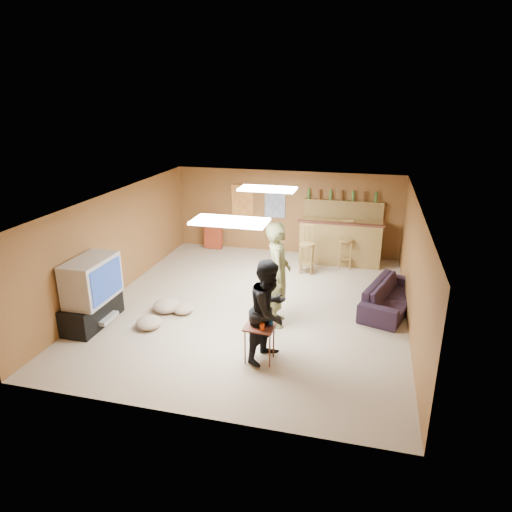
% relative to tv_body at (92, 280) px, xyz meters
% --- Properties ---
extents(ground, '(7.00, 7.00, 0.00)m').
position_rel_tv_body_xyz_m(ground, '(2.65, 1.50, -0.90)').
color(ground, tan).
rests_on(ground, ground).
extents(ceiling, '(6.00, 7.00, 0.02)m').
position_rel_tv_body_xyz_m(ceiling, '(2.65, 1.50, 1.30)').
color(ceiling, silver).
rests_on(ceiling, ground).
extents(wall_back, '(6.00, 0.02, 2.20)m').
position_rel_tv_body_xyz_m(wall_back, '(2.65, 5.00, 0.20)').
color(wall_back, brown).
rests_on(wall_back, ground).
extents(wall_front, '(6.00, 0.02, 2.20)m').
position_rel_tv_body_xyz_m(wall_front, '(2.65, -2.00, 0.20)').
color(wall_front, brown).
rests_on(wall_front, ground).
extents(wall_left, '(0.02, 7.00, 2.20)m').
position_rel_tv_body_xyz_m(wall_left, '(-0.35, 1.50, 0.20)').
color(wall_left, brown).
rests_on(wall_left, ground).
extents(wall_right, '(0.02, 7.00, 2.20)m').
position_rel_tv_body_xyz_m(wall_right, '(5.65, 1.50, 0.20)').
color(wall_right, brown).
rests_on(wall_right, ground).
extents(tv_stand, '(0.55, 1.30, 0.50)m').
position_rel_tv_body_xyz_m(tv_stand, '(-0.07, 0.00, -0.65)').
color(tv_stand, black).
rests_on(tv_stand, ground).
extents(dvd_box, '(0.35, 0.50, 0.08)m').
position_rel_tv_body_xyz_m(dvd_box, '(0.15, 0.00, -0.75)').
color(dvd_box, '#B2B2B7').
rests_on(dvd_box, tv_stand).
extents(tv_body, '(0.60, 1.10, 0.80)m').
position_rel_tv_body_xyz_m(tv_body, '(0.00, 0.00, 0.00)').
color(tv_body, '#B2B2B7').
rests_on(tv_body, tv_stand).
extents(tv_screen, '(0.02, 0.95, 0.65)m').
position_rel_tv_body_xyz_m(tv_screen, '(0.31, 0.00, 0.00)').
color(tv_screen, navy).
rests_on(tv_screen, tv_body).
extents(bar_counter, '(2.00, 0.60, 1.10)m').
position_rel_tv_body_xyz_m(bar_counter, '(4.15, 4.45, -0.35)').
color(bar_counter, brown).
rests_on(bar_counter, ground).
extents(bar_lip, '(2.10, 0.12, 0.05)m').
position_rel_tv_body_xyz_m(bar_lip, '(4.15, 4.20, 0.20)').
color(bar_lip, '#451E16').
rests_on(bar_lip, bar_counter).
extents(bar_shelf, '(2.00, 0.18, 0.05)m').
position_rel_tv_body_xyz_m(bar_shelf, '(4.15, 4.90, 0.60)').
color(bar_shelf, brown).
rests_on(bar_shelf, bar_backing).
extents(bar_backing, '(2.00, 0.14, 0.60)m').
position_rel_tv_body_xyz_m(bar_backing, '(4.15, 4.92, 0.30)').
color(bar_backing, brown).
rests_on(bar_backing, bar_counter).
extents(poster_left, '(0.60, 0.03, 0.85)m').
position_rel_tv_body_xyz_m(poster_left, '(1.45, 4.96, 0.45)').
color(poster_left, '#BF3F26').
rests_on(poster_left, wall_back).
extents(poster_right, '(0.55, 0.03, 0.80)m').
position_rel_tv_body_xyz_m(poster_right, '(2.35, 4.96, 0.45)').
color(poster_right, '#334C99').
rests_on(poster_right, wall_back).
extents(folding_chair_stack, '(0.50, 0.26, 0.91)m').
position_rel_tv_body_xyz_m(folding_chair_stack, '(0.65, 4.80, -0.45)').
color(folding_chair_stack, '#99351C').
rests_on(folding_chair_stack, ground).
extents(ceiling_panel_front, '(1.20, 0.60, 0.04)m').
position_rel_tv_body_xyz_m(ceiling_panel_front, '(2.65, 0.00, 1.27)').
color(ceiling_panel_front, white).
rests_on(ceiling_panel_front, ceiling).
extents(ceiling_panel_back, '(1.20, 0.60, 0.04)m').
position_rel_tv_body_xyz_m(ceiling_panel_back, '(2.65, 2.70, 1.27)').
color(ceiling_panel_back, white).
rests_on(ceiling_panel_back, ceiling).
extents(person_olive, '(0.61, 0.80, 1.97)m').
position_rel_tv_body_xyz_m(person_olive, '(3.27, 0.87, 0.08)').
color(person_olive, '#66683C').
rests_on(person_olive, ground).
extents(person_black, '(0.89, 1.00, 1.70)m').
position_rel_tv_body_xyz_m(person_black, '(3.38, -0.34, -0.05)').
color(person_black, black).
rests_on(person_black, ground).
extents(sofa, '(1.29, 2.06, 0.56)m').
position_rel_tv_body_xyz_m(sofa, '(5.35, 2.00, -0.62)').
color(sofa, black).
rests_on(sofa, ground).
extents(tray_table, '(0.49, 0.40, 0.62)m').
position_rel_tv_body_xyz_m(tray_table, '(3.25, -0.46, -0.59)').
color(tray_table, '#451E16').
rests_on(tray_table, ground).
extents(cup_red_near, '(0.09, 0.09, 0.11)m').
position_rel_tv_body_xyz_m(cup_red_near, '(3.13, -0.41, -0.23)').
color(cup_red_near, '#C0360C').
rests_on(cup_red_near, tray_table).
extents(cup_red_far, '(0.08, 0.08, 0.10)m').
position_rel_tv_body_xyz_m(cup_red_far, '(3.32, -0.55, -0.23)').
color(cup_red_far, '#C0360C').
rests_on(cup_red_far, tray_table).
extents(cup_blue, '(0.10, 0.10, 0.11)m').
position_rel_tv_body_xyz_m(cup_blue, '(3.41, -0.35, -0.23)').
color(cup_blue, '#154592').
rests_on(cup_blue, tray_table).
extents(bar_stool_left, '(0.44, 0.44, 1.18)m').
position_rel_tv_body_xyz_m(bar_stool_left, '(3.43, 3.55, -0.31)').
color(bar_stool_left, brown).
rests_on(bar_stool_left, ground).
extents(bar_stool_right, '(0.54, 0.54, 1.29)m').
position_rel_tv_body_xyz_m(bar_stool_right, '(4.31, 4.14, -0.26)').
color(bar_stool_right, brown).
rests_on(bar_stool_right, ground).
extents(cushion_near_tv, '(0.56, 0.56, 0.24)m').
position_rel_tv_body_xyz_m(cushion_near_tv, '(1.04, 0.82, -0.78)').
color(cushion_near_tv, gray).
rests_on(cushion_near_tv, ground).
extents(cushion_mid, '(0.51, 0.51, 0.19)m').
position_rel_tv_body_xyz_m(cushion_mid, '(1.39, 0.82, -0.81)').
color(cushion_mid, gray).
rests_on(cushion_mid, ground).
extents(cushion_far, '(0.53, 0.53, 0.21)m').
position_rel_tv_body_xyz_m(cushion_far, '(1.02, 0.10, -0.79)').
color(cushion_far, gray).
rests_on(cushion_far, ground).
extents(bottle_row, '(1.76, 0.08, 0.26)m').
position_rel_tv_body_xyz_m(bottle_row, '(4.09, 4.88, 0.75)').
color(bottle_row, '#3F7233').
rests_on(bottle_row, bar_shelf).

